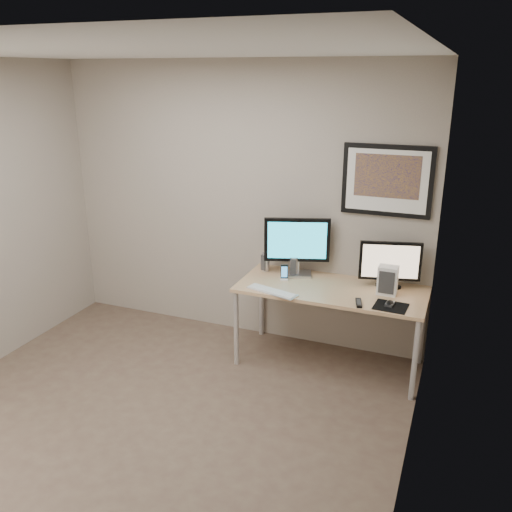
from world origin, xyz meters
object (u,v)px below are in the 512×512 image
object	(u,v)px
framed_art	(387,181)
monitor_tv	(390,263)
speaker_right	(294,266)
desk	(331,295)
phone_dock	(284,272)
monitor_large	(297,244)
speaker_left	(266,262)
keyboard	(272,291)
fan_unit	(388,280)

from	to	relation	value
framed_art	monitor_tv	size ratio (longest dim) A/B	1.47
framed_art	speaker_right	size ratio (longest dim) A/B	4.23
desk	phone_dock	bearing A→B (deg)	177.30
phone_dock	monitor_large	bearing A→B (deg)	49.28
speaker_left	keyboard	xyz separation A→B (m)	(0.23, -0.46, -0.08)
monitor_large	phone_dock	size ratio (longest dim) A/B	3.95
phone_dock	fan_unit	xyz separation A→B (m)	(0.89, 0.01, 0.05)
speaker_right	fan_unit	world-z (taller)	fan_unit
speaker_left	keyboard	world-z (taller)	speaker_left
framed_art	monitor_large	bearing A→B (deg)	-168.17
framed_art	phone_dock	bearing A→B (deg)	-158.38
monitor_large	speaker_left	bearing A→B (deg)	161.38
speaker_right	phone_dock	size ratio (longest dim) A/B	1.24
keyboard	fan_unit	distance (m)	0.96
framed_art	fan_unit	xyz separation A→B (m)	(0.11, -0.30, -0.77)
speaker_left	framed_art	bearing A→B (deg)	29.61
desk	speaker_left	size ratio (longest dim) A/B	9.16
desk	monitor_large	world-z (taller)	monitor_large
phone_dock	speaker_left	bearing A→B (deg)	125.63
monitor_large	fan_unit	bearing A→B (deg)	-28.07
keyboard	phone_dock	bearing A→B (deg)	103.87
desk	monitor_large	size ratio (longest dim) A/B	2.82
monitor_tv	fan_unit	xyz separation A→B (m)	(0.01, -0.16, -0.10)
speaker_left	keyboard	bearing A→B (deg)	-42.23
desk	keyboard	distance (m)	0.53
phone_dock	fan_unit	world-z (taller)	fan_unit
phone_dock	fan_unit	distance (m)	0.90
desk	fan_unit	bearing A→B (deg)	4.36
fan_unit	desk	bearing A→B (deg)	-175.10
speaker_right	phone_dock	world-z (taller)	speaker_right
speaker_left	speaker_right	bearing A→B (deg)	16.38
monitor_tv	speaker_left	xyz separation A→B (m)	(-1.12, -0.01, -0.13)
monitor_tv	keyboard	distance (m)	1.03
keyboard	fan_unit	world-z (taller)	fan_unit
keyboard	monitor_tv	bearing A→B (deg)	42.86
monitor_tv	speaker_left	size ratio (longest dim) A/B	2.91
framed_art	speaker_right	bearing A→B (deg)	-166.82
speaker_right	monitor_large	bearing A→B (deg)	43.60
keyboard	desk	bearing A→B (deg)	47.27
speaker_left	phone_dock	world-z (taller)	speaker_left
fan_unit	phone_dock	bearing A→B (deg)	-178.53
monitor_tv	speaker_left	bearing A→B (deg)	166.52
speaker_left	fan_unit	xyz separation A→B (m)	(1.13, -0.15, 0.03)
desk	phone_dock	xyz separation A→B (m)	(-0.44, 0.02, 0.14)
speaker_right	monitor_tv	bearing A→B (deg)	-6.55
speaker_right	phone_dock	xyz separation A→B (m)	(-0.04, -0.14, -0.02)
framed_art	speaker_left	world-z (taller)	framed_art
framed_art	speaker_left	bearing A→B (deg)	-171.65
speaker_left	desk	bearing A→B (deg)	6.08
framed_art	monitor_large	distance (m)	0.95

